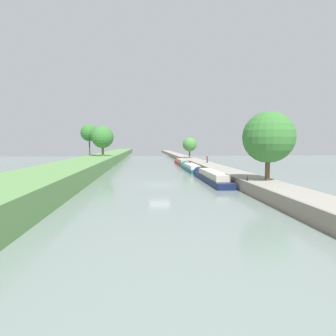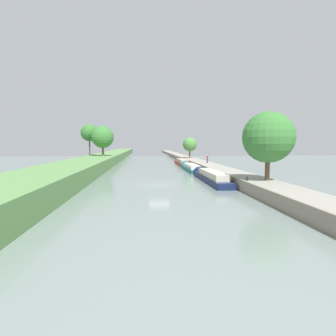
{
  "view_description": "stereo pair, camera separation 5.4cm",
  "coord_description": "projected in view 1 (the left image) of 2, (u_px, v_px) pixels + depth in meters",
  "views": [
    {
      "loc": [
        -1.87,
        -33.92,
        5.1
      ],
      "look_at": [
        2.13,
        12.22,
        1.0
      ],
      "focal_mm": 29.4,
      "sensor_mm": 36.0,
      "label": 1
    },
    {
      "loc": [
        -1.82,
        -33.93,
        5.1
      ],
      "look_at": [
        2.13,
        12.22,
        1.0
      ],
      "focal_mm": 29.4,
      "sensor_mm": 36.0,
      "label": 2
    }
  ],
  "objects": [
    {
      "name": "stone_quay",
      "position": [
        227.0,
        179.0,
        34.96
      ],
      "size": [
        0.25,
        260.0,
        1.23
      ],
      "color": "gray",
      "rests_on": "ground_plane"
    },
    {
      "name": "left_grassy_bank",
      "position": [
        55.0,
        177.0,
        33.1
      ],
      "size": [
        7.68,
        260.0,
        2.17
      ],
      "color": "#5B894C",
      "rests_on": "ground_plane"
    },
    {
      "name": "narrowboat_navy",
      "position": [
        210.0,
        177.0,
        37.59
      ],
      "size": [
        2.07,
        15.42,
        2.13
      ],
      "color": "#141E42",
      "rests_on": "ground_plane"
    },
    {
      "name": "tree_rightbank_near",
      "position": [
        268.0,
        137.0,
        28.99
      ],
      "size": [
        5.42,
        5.42,
        7.31
      ],
      "color": "brown",
      "rests_on": "right_towpath"
    },
    {
      "name": "tree_rightbank_midnear",
      "position": [
        190.0,
        145.0,
        76.4
      ],
      "size": [
        3.89,
        3.89,
        5.65
      ],
      "color": "brown",
      "rests_on": "right_towpath"
    },
    {
      "name": "mooring_bollard_near",
      "position": [
        247.0,
        179.0,
        29.12
      ],
      "size": [
        0.16,
        0.16,
        0.45
      ],
      "color": "black",
      "rests_on": "right_towpath"
    },
    {
      "name": "narrowboat_red",
      "position": [
        181.0,
        162.0,
        67.13
      ],
      "size": [
        2.03,
        14.25,
        2.05
      ],
      "color": "maroon",
      "rests_on": "ground_plane"
    },
    {
      "name": "mooring_bollard_far",
      "position": [
        185.0,
        158.0,
        73.47
      ],
      "size": [
        0.16,
        0.16,
        0.45
      ],
      "color": "black",
      "rests_on": "right_towpath"
    },
    {
      "name": "ground_plane",
      "position": [
        159.0,
        185.0,
        34.28
      ],
      "size": [
        160.0,
        160.0,
        0.0
      ],
      "primitive_type": "plane",
      "color": "slate"
    },
    {
      "name": "person_walking",
      "position": [
        207.0,
        159.0,
        56.52
      ],
      "size": [
        0.34,
        0.34,
        1.66
      ],
      "color": "#282D42",
      "rests_on": "right_towpath"
    },
    {
      "name": "narrowboat_teal",
      "position": [
        190.0,
        167.0,
        53.43
      ],
      "size": [
        2.14,
        13.88,
        2.03
      ],
      "color": "#195B60",
      "rests_on": "ground_plane"
    },
    {
      "name": "right_towpath",
      "position": [
        242.0,
        179.0,
        35.14
      ],
      "size": [
        3.72,
        260.0,
        1.18
      ],
      "color": "gray",
      "rests_on": "ground_plane"
    },
    {
      "name": "tree_leftbank_downstream",
      "position": [
        103.0,
        137.0,
        65.79
      ],
      "size": [
        5.29,
        5.29,
        7.18
      ],
      "color": "brown",
      "rests_on": "left_grassy_bank"
    },
    {
      "name": "tree_leftbank_upstream",
      "position": [
        89.0,
        133.0,
        68.6
      ],
      "size": [
        4.2,
        4.2,
        7.74
      ],
      "color": "#4C3828",
      "rests_on": "left_grassy_bank"
    }
  ]
}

